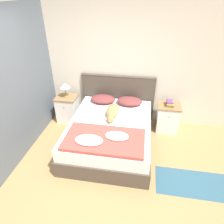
% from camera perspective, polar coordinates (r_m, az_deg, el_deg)
% --- Properties ---
extents(ground_plane, '(16.00, 16.00, 0.00)m').
position_cam_1_polar(ground_plane, '(3.45, -6.21, -20.15)').
color(ground_plane, tan).
extents(wall_back, '(9.00, 0.06, 2.55)m').
position_cam_1_polar(wall_back, '(4.45, 0.05, 12.98)').
color(wall_back, beige).
rests_on(wall_back, ground_plane).
extents(wall_side_left, '(0.06, 3.10, 2.55)m').
position_cam_1_polar(wall_side_left, '(4.01, -23.66, 8.12)').
color(wall_side_left, slate).
rests_on(wall_side_left, ground_plane).
extents(bed, '(1.58, 1.97, 0.55)m').
position_cam_1_polar(bed, '(3.96, -0.48, -6.17)').
color(bed, '#4C4238').
rests_on(bed, ground_plane).
extents(headboard, '(1.66, 0.06, 1.10)m').
position_cam_1_polar(headboard, '(4.64, 1.67, 4.35)').
color(headboard, '#4C4238').
rests_on(headboard, ground_plane).
extents(nightstand_left, '(0.48, 0.43, 0.62)m').
position_cam_1_polar(nightstand_left, '(4.80, -12.53, 0.99)').
color(nightstand_left, white).
rests_on(nightstand_left, ground_plane).
extents(nightstand_right, '(0.48, 0.43, 0.62)m').
position_cam_1_polar(nightstand_right, '(4.53, 15.58, -1.47)').
color(nightstand_right, white).
rests_on(nightstand_right, ground_plane).
extents(pillow_left, '(0.54, 0.38, 0.15)m').
position_cam_1_polar(pillow_left, '(4.43, -2.60, 3.71)').
color(pillow_left, brown).
rests_on(pillow_left, bed).
extents(pillow_right, '(0.54, 0.38, 0.15)m').
position_cam_1_polar(pillow_right, '(4.36, 5.04, 3.10)').
color(pillow_right, brown).
rests_on(pillow_right, bed).
extents(quilt, '(1.32, 0.73, 0.10)m').
position_cam_1_polar(quilt, '(3.32, -2.40, -7.81)').
color(quilt, '#BC4C42').
rests_on(quilt, bed).
extents(dog, '(0.24, 0.67, 0.18)m').
position_cam_1_polar(dog, '(3.94, 0.17, 0.04)').
color(dog, tan).
rests_on(dog, bed).
extents(book_stack, '(0.17, 0.24, 0.10)m').
position_cam_1_polar(book_stack, '(4.35, 16.23, 2.39)').
color(book_stack, orange).
rests_on(book_stack, nightstand_right).
extents(table_lamp, '(0.23, 0.23, 0.34)m').
position_cam_1_polar(table_lamp, '(4.55, -13.34, 7.27)').
color(table_lamp, '#9E7A4C').
rests_on(table_lamp, nightstand_left).
extents(rug, '(1.26, 0.58, 0.00)m').
position_cam_1_polar(rug, '(3.70, 22.63, -18.41)').
color(rug, '#335B70').
rests_on(rug, ground_plane).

